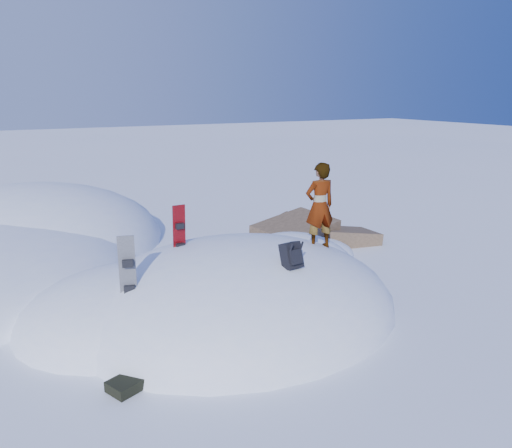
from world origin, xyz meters
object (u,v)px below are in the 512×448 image
backpack (292,256)px  person (320,206)px  snowboard_red (180,238)px  snowboard_dark (128,279)px

backpack → person: (1.45, 1.20, 0.57)m
snowboard_red → snowboard_dark: 1.84m
snowboard_red → snowboard_dark: size_ratio=0.91×
backpack → snowboard_dark: bearing=153.2°
backpack → person: 1.97m
person → snowboard_dark: bearing=7.3°
snowboard_red → snowboard_dark: snowboard_red is taller
snowboard_red → backpack: snowboard_red is taller
person → backpack: bearing=43.6°
snowboard_dark → person: (4.33, 0.23, 0.84)m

